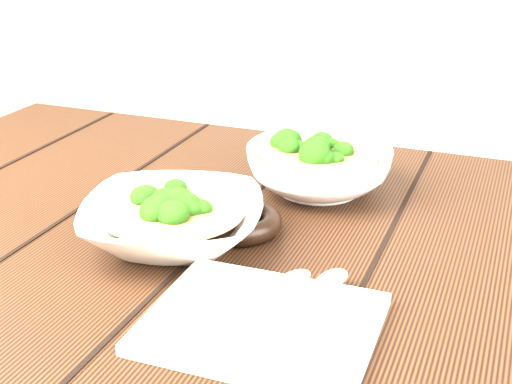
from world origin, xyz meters
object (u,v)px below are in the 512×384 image
at_px(soup_bowl_front, 173,220).
at_px(trivet, 239,222).
at_px(soup_bowl_back, 319,167).
at_px(table, 233,317).
at_px(napkin, 262,323).

height_order(soup_bowl_front, trivet, soup_bowl_front).
relative_size(soup_bowl_front, soup_bowl_back, 1.29).
height_order(table, trivet, trivet).
bearing_deg(trivet, soup_bowl_back, 72.51).
distance_m(table, soup_bowl_back, 0.24).
relative_size(table, trivet, 11.15).
xyz_separation_m(soup_bowl_back, napkin, (0.05, -0.35, -0.03)).
relative_size(table, soup_bowl_back, 5.71).
bearing_deg(soup_bowl_front, napkin, -38.90).
xyz_separation_m(table, napkin, (0.11, -0.18, 0.13)).
xyz_separation_m(soup_bowl_front, soup_bowl_back, (0.11, 0.22, 0.01)).
bearing_deg(soup_bowl_front, soup_bowl_back, 62.70).
bearing_deg(trivet, napkin, -61.37).
distance_m(soup_bowl_back, trivet, 0.17).
bearing_deg(soup_bowl_back, table, -107.99).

